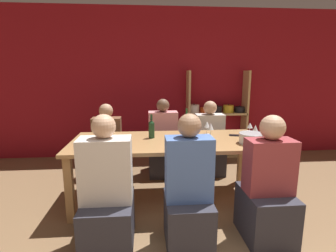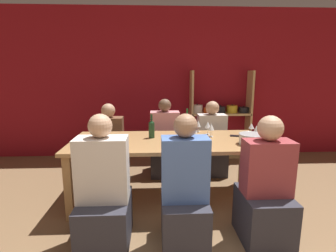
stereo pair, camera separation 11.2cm
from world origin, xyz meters
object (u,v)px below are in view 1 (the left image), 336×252
Objects in this scene: shelf_unit at (216,125)px; wine_glass_white_d at (109,139)px; wine_bottle_dark at (152,129)px; wine_glass_red_a at (211,127)px; wine_glass_empty_a at (207,125)px; wine_glass_white_a at (255,129)px; person_far_c at (163,147)px; cell_phone at (235,135)px; wine_glass_white_c at (184,138)px; person_near_c at (107,200)px; dining_table at (169,147)px; wine_glass_white_b at (250,126)px; person_near_a at (267,195)px; person_near_b at (188,198)px; wine_glass_red_c at (195,130)px; wine_bottle_green at (186,124)px; wine_glass_red_b at (197,124)px; mixing_bowl at (251,138)px; person_far_a at (209,147)px; person_far_b at (108,150)px.

wine_glass_white_d is (-1.67, -2.05, 0.29)m from shelf_unit.
wine_bottle_dark is 1.71× the size of wine_glass_red_a.
wine_glass_white_a is at bearing -22.92° from wine_glass_empty_a.
wine_bottle_dark is at bearing -168.81° from wine_glass_empty_a.
cell_phone is at bearing 140.15° from person_far_c.
person_near_c reaches higher than wine_glass_white_c.
shelf_unit is at bearing 84.07° from cell_phone.
dining_table is 1.09m from wine_glass_white_a.
person_near_c is at bearing -114.38° from wine_bottle_dark.
wine_glass_white_b is 0.26m from cell_phone.
shelf_unit reaches higher than person_near_a.
person_far_c is at bearing 90.70° from dining_table.
wine_glass_red_a reaches higher than wine_glass_white_b.
person_near_b reaches higher than person_far_c.
wine_bottle_dark is 0.53m from wine_glass_red_c.
wine_bottle_dark is 1.75× the size of wine_glass_white_c.
wine_bottle_green is 0.81m from person_far_c.
wine_bottle_dark is (-0.46, -0.16, -0.02)m from wine_bottle_green.
wine_glass_white_d is 1.48m from person_far_c.
wine_glass_white_b is (0.01, 0.20, -0.00)m from wine_glass_white_a.
wine_glass_red_b is (-0.10, 0.16, -0.02)m from wine_glass_empty_a.
person_far_c is (-1.09, 0.85, -0.45)m from wine_glass_white_a.
dining_table is 0.96m from mixing_bowl.
wine_bottle_green is at bearing 108.63° from wine_glass_red_c.
wine_glass_red_c is 1.07m from wine_glass_white_d.
wine_glass_red_c is (0.53, -0.05, -0.01)m from wine_bottle_dark.
person_far_c reaches higher than cell_phone.
wine_glass_red_b is at bearing 126.86° from mixing_bowl.
wine_glass_red_a is (-0.48, -1.52, 0.29)m from shelf_unit.
dining_table is 1.06m from person_near_c.
wine_bottle_green is at bearing 47.28° from dining_table.
person_near_b reaches higher than wine_glass_white_a.
wine_glass_white_d is at bearing -174.81° from mixing_bowl.
wine_bottle_green is at bearing 142.33° from mixing_bowl.
wine_glass_empty_a reaches higher than wine_glass_white_a.
person_far_a is (1.36, 1.26, -0.48)m from wine_glass_white_d.
wine_glass_empty_a is 1.06× the size of wine_glass_white_a.
dining_table is at bearing -170.63° from cell_phone.
shelf_unit is at bearing 61.08° from wine_bottle_green.
wine_glass_red_a is (0.54, 0.14, 0.21)m from dining_table.
wine_bottle_green is 2.11× the size of wine_glass_red_b.
wine_bottle_green is at bearing 52.81° from person_far_a.
mixing_bowl is at bearing 12.34° from wine_glass_white_c.
person_near_b is 1.04× the size of person_far_c.
wine_glass_white_c is 0.96m from person_near_c.
person_far_b is at bearing 134.52° from person_near_a.
mixing_bowl is 0.82m from wine_glass_white_c.
cell_phone is 0.13× the size of person_near_b.
wine_bottle_green is at bearing 176.91° from wine_glass_white_b.
wine_glass_white_c is 0.77m from wine_glass_white_d.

